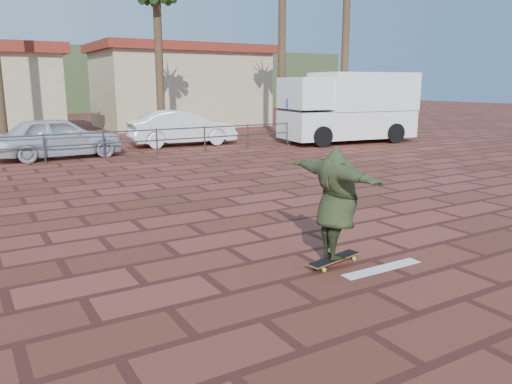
% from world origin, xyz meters
% --- Properties ---
extents(ground, '(120.00, 120.00, 0.00)m').
position_xyz_m(ground, '(0.00, 0.00, 0.00)').
color(ground, brown).
rests_on(ground, ground).
extents(paint_stripe, '(1.40, 0.22, 0.01)m').
position_xyz_m(paint_stripe, '(0.70, -1.20, 0.00)').
color(paint_stripe, white).
rests_on(paint_stripe, ground).
extents(guardrail, '(24.06, 0.06, 1.00)m').
position_xyz_m(guardrail, '(0.00, 12.00, 0.68)').
color(guardrail, '#47494F').
rests_on(guardrail, ground).
extents(building_east, '(10.60, 6.60, 5.00)m').
position_xyz_m(building_east, '(8.00, 24.00, 2.54)').
color(building_east, beige).
rests_on(building_east, ground).
extents(hill_front, '(70.00, 18.00, 6.00)m').
position_xyz_m(hill_front, '(0.00, 50.00, 3.00)').
color(hill_front, '#384C28').
rests_on(hill_front, ground).
extents(longboard, '(1.06, 0.43, 0.10)m').
position_xyz_m(longboard, '(0.20, -0.69, 0.08)').
color(longboard, olive).
rests_on(longboard, ground).
extents(skateboarder, '(0.70, 2.12, 1.70)m').
position_xyz_m(skateboarder, '(0.20, -0.69, 0.95)').
color(skateboarder, '#2E381E').
rests_on(skateboarder, longboard).
extents(campervan, '(6.35, 3.33, 3.15)m').
position_xyz_m(campervan, '(11.05, 11.49, 1.65)').
color(campervan, white).
rests_on(campervan, ground).
extents(car_silver, '(4.48, 1.90, 1.51)m').
position_xyz_m(car_silver, '(-1.35, 13.00, 0.76)').
color(car_silver, silver).
rests_on(car_silver, ground).
extents(car_white, '(4.73, 1.95, 1.52)m').
position_xyz_m(car_white, '(4.00, 14.29, 0.76)').
color(car_white, white).
rests_on(car_white, ground).
extents(street_sign, '(0.41, 0.12, 2.03)m').
position_xyz_m(street_sign, '(8.12, 12.00, 1.42)').
color(street_sign, gray).
rests_on(street_sign, ground).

